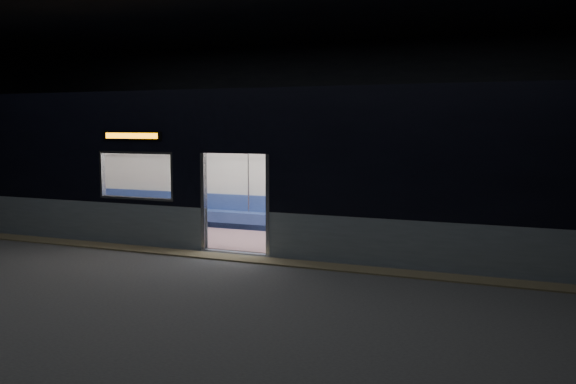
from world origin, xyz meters
The scene contains 7 objects.
station_floor centered at (0.00, 0.00, -0.01)m, with size 24.00×14.00×0.01m, color #47494C.
station_envelope centered at (0.00, 0.00, 3.66)m, with size 24.00×14.00×5.00m.
tactile_strip centered at (0.00, 0.55, 0.01)m, with size 22.80×0.50×0.03m, color #8C7F59.
metro_car centered at (0.00, 2.54, 1.85)m, with size 18.00×3.04×3.35m.
passenger centered at (3.30, 3.55, 0.82)m, with size 0.41×0.72×1.41m.
handbag centered at (3.29, 3.31, 0.68)m, with size 0.26×0.23×0.13m, color black.
transit_map centered at (1.57, 3.85, 1.48)m, with size 1.01×0.03×0.65m, color white.
Camera 1 is at (5.63, -9.96, 2.64)m, focal length 38.00 mm.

